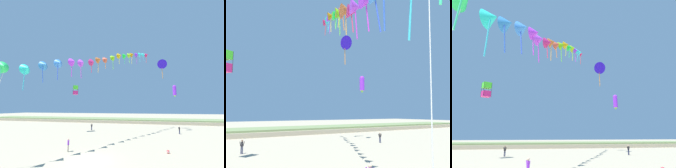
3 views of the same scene
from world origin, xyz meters
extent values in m
cube|color=tan|center=(0.00, 41.29, 0.44)|extent=(120.00, 11.96, 0.88)
cube|color=#7A8E56|center=(0.00, 41.29, 1.00)|extent=(120.00, 10.16, 0.50)
cylinder|color=#282D4C|center=(-7.27, 19.39, 0.38)|extent=(0.11, 0.11, 0.76)
cylinder|color=#282D4C|center=(-7.14, 19.37, 0.38)|extent=(0.11, 0.11, 0.76)
cylinder|color=black|center=(-7.21, 19.38, 1.03)|extent=(0.20, 0.20, 0.54)
cylinder|color=black|center=(-7.38, 19.42, 1.07)|extent=(0.19, 0.11, 0.51)
cylinder|color=black|center=(-7.04, 19.35, 1.07)|extent=(0.19, 0.11, 0.51)
sphere|color=brown|center=(-7.21, 19.38, 1.40)|extent=(0.21, 0.21, 0.21)
cylinder|color=#282D4C|center=(11.93, 18.48, 0.38)|extent=(0.11, 0.11, 0.76)
cylinder|color=#282D4C|center=(11.87, 18.60, 0.38)|extent=(0.11, 0.11, 0.76)
cylinder|color=black|center=(11.90, 18.54, 1.03)|extent=(0.20, 0.20, 0.54)
cylinder|color=black|center=(11.98, 18.39, 1.07)|extent=(0.15, 0.19, 0.51)
cylinder|color=black|center=(11.82, 18.69, 1.07)|extent=(0.15, 0.19, 0.51)
sphere|color=tan|center=(11.90, 18.54, 1.40)|extent=(0.21, 0.21, 0.21)
cylinder|color=purple|center=(-3.63, 2.40, 1.06)|extent=(0.21, 0.21, 0.55)
cylinder|color=purple|center=(-3.71, 2.55, 1.10)|extent=(0.16, 0.20, 0.52)
cylinder|color=purple|center=(-3.54, 2.25, 1.10)|extent=(0.16, 0.20, 0.52)
sphere|color=beige|center=(-3.63, 2.40, 1.44)|extent=(0.21, 0.21, 0.21)
cylinder|color=#39E599|center=(-6.79, -4.56, 8.03)|extent=(0.23, 0.13, 1.42)
cone|color=#24E3D0|center=(-5.89, -2.61, 9.20)|extent=(1.14, 1.31, 1.18)
cylinder|color=#39CDE5|center=(-5.95, -2.75, 7.96)|extent=(0.21, 0.18, 2.03)
cone|color=#3080CD|center=(-5.32, -0.69, 10.05)|extent=(1.15, 1.32, 1.14)
cylinder|color=blue|center=(-5.38, -0.83, 8.91)|extent=(0.22, 0.22, 1.84)
cone|color=#3B86E6|center=(-4.40, 0.74, 10.66)|extent=(1.18, 1.31, 1.10)
cylinder|color=blue|center=(-4.46, 0.60, 9.47)|extent=(0.26, 0.27, 1.94)
cone|color=#BA37F0|center=(-3.56, 2.57, 11.32)|extent=(1.08, 1.29, 1.14)
cylinder|color=#DC39E5|center=(-3.62, 2.43, 10.18)|extent=(0.19, 0.20, 1.85)
cone|color=#B641E9|center=(-3.08, 4.33, 11.67)|extent=(1.14, 1.31, 1.12)
cylinder|color=#DA39E5|center=(-3.14, 4.19, 10.40)|extent=(0.24, 0.09, 2.11)
cone|color=#C0226E|center=(-2.16, 6.04, 12.23)|extent=(1.16, 1.32, 1.13)
cylinder|color=#E53962|center=(-2.22, 5.91, 11.25)|extent=(0.16, 0.20, 1.52)
cone|color=#C86328|center=(-1.63, 7.66, 13.08)|extent=(1.13, 1.30, 1.19)
cylinder|color=gold|center=(-1.69, 7.52, 11.86)|extent=(0.08, 0.15, 2.01)
cone|color=#CD533B|center=(-0.87, 9.18, 13.58)|extent=(1.35, 1.41, 1.21)
cylinder|color=orange|center=(-0.93, 9.04, 12.60)|extent=(0.23, 0.13, 1.51)
cone|color=#71C711|center=(0.02, 11.16, 14.52)|extent=(1.36, 1.42, 1.23)
cylinder|color=#6AE539|center=(-0.04, 11.02, 13.20)|extent=(0.14, 0.11, 2.20)
cone|color=#CA960D|center=(0.90, 12.71, 15.33)|extent=(1.18, 1.31, 1.11)
cylinder|color=yellow|center=(0.84, 12.58, 14.35)|extent=(0.14, 0.25, 1.52)
cone|color=#1AE535|center=(1.70, 14.49, 15.78)|extent=(1.01, 1.26, 1.10)
cylinder|color=#39E579|center=(1.64, 14.35, 14.84)|extent=(0.10, 0.25, 1.44)
cone|color=#98DF1E|center=(2.48, 15.98, 16.43)|extent=(1.15, 1.32, 1.17)
cylinder|color=#7CE539|center=(2.42, 15.84, 15.42)|extent=(0.11, 0.24, 1.58)
cone|color=#C27B0A|center=(2.86, 17.68, 17.14)|extent=(1.28, 1.37, 1.22)
cylinder|color=yellow|center=(2.80, 17.54, 15.89)|extent=(0.21, 0.32, 2.04)
cone|color=#8C2EE9|center=(3.79, 19.54, 17.68)|extent=(0.98, 1.25, 1.10)
cylinder|color=#B939E5|center=(3.73, 19.41, 16.43)|extent=(0.08, 0.13, 2.07)
cone|color=#30E6D4|center=(4.52, 21.07, 18.25)|extent=(1.08, 1.29, 1.14)
cylinder|color=#39CDE5|center=(4.46, 20.93, 17.11)|extent=(0.29, 0.24, 1.84)
cone|color=#38E2DB|center=(5.31, 22.70, 18.70)|extent=(1.24, 1.35, 1.21)
cylinder|color=#39C3E5|center=(5.25, 22.56, 17.79)|extent=(0.22, 0.12, 1.39)
cone|color=#EF1E58|center=(6.03, 24.72, 19.26)|extent=(1.23, 1.35, 1.21)
cylinder|color=#E5393F|center=(5.96, 24.59, 18.04)|extent=(0.25, 0.12, 2.01)
cone|color=#2B12D6|center=(9.81, 24.59, 16.42)|extent=(2.54, 1.66, 2.55)
cone|color=orange|center=(9.81, 24.59, 16.44)|extent=(1.40, 0.96, 1.42)
cylinder|color=orange|center=(9.81, 24.59, 14.32)|extent=(0.27, 0.31, 3.49)
cube|color=#E5257C|center=(-9.83, 15.68, 8.54)|extent=(1.42, 1.42, 0.81)
cube|color=#4AE52D|center=(-9.83, 15.68, 9.76)|extent=(1.42, 1.42, 0.81)
cylinder|color=black|center=(-10.54, 15.86, 9.15)|extent=(0.04, 0.04, 2.02)
cylinder|color=black|center=(-10.01, 14.97, 9.15)|extent=(0.04, 0.04, 2.02)
cylinder|color=black|center=(-9.12, 15.51, 9.15)|extent=(0.04, 0.04, 2.02)
cylinder|color=black|center=(-9.66, 16.40, 9.15)|extent=(0.04, 0.04, 2.02)
cylinder|color=#8F2DEC|center=(12.21, 23.02, 9.20)|extent=(1.00, 1.03, 2.16)
sphere|color=#8F2DEC|center=(12.21, 23.02, 10.16)|extent=(0.85, 0.85, 0.85)
cone|color=#86E52D|center=(12.21, 23.02, 8.02)|extent=(0.89, 0.89, 0.65)
sphere|color=black|center=(12.21, 23.02, 10.40)|extent=(0.18, 0.18, 0.18)
camera|label=1|loc=(6.04, -14.91, 5.28)|focal=24.00mm
camera|label=2|loc=(-12.52, -8.20, 4.40)|focal=38.00mm
camera|label=3|loc=(-3.53, -12.63, 3.10)|focal=32.00mm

